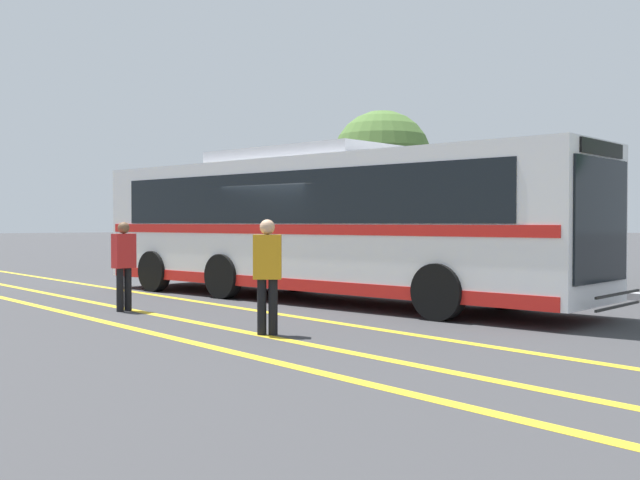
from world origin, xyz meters
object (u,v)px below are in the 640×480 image
at_px(parked_car_0, 226,250).
at_px(parked_car_1, 328,257).
at_px(transit_bus, 320,221).
at_px(pedestrian_1, 124,260).
at_px(parked_car_2, 502,263).
at_px(tree_0, 382,161).
at_px(pedestrian_0, 267,269).

height_order(parked_car_0, parked_car_1, parked_car_0).
height_order(transit_bus, pedestrian_1, transit_bus).
height_order(parked_car_2, tree_0, tree_0).
xyz_separation_m(parked_car_0, parked_car_2, (12.25, -0.04, 0.04)).
xyz_separation_m(pedestrian_0, pedestrian_1, (-4.23, -0.30, -0.02)).
xyz_separation_m(parked_car_0, parked_car_1, (6.16, -0.40, -0.01)).
bearing_deg(parked_car_0, pedestrian_1, -133.33).
bearing_deg(parked_car_2, pedestrian_0, 15.89).
height_order(parked_car_1, pedestrian_1, pedestrian_1).
relative_size(pedestrian_0, pedestrian_1, 1.02).
bearing_deg(parked_car_0, tree_0, -29.06).
height_order(pedestrian_0, tree_0, tree_0).
height_order(pedestrian_0, pedestrian_1, pedestrian_0).
bearing_deg(tree_0, parked_car_2, -29.51).
relative_size(parked_car_1, pedestrian_0, 2.57).
bearing_deg(transit_bus, parked_car_0, -120.97).
bearing_deg(pedestrian_0, parked_car_0, -80.58).
bearing_deg(pedestrian_1, transit_bus, -18.08).
relative_size(transit_bus, tree_0, 2.13).
xyz_separation_m(parked_car_0, pedestrian_1, (9.89, -8.82, 0.30)).
distance_m(parked_car_2, pedestrian_0, 8.69).
distance_m(parked_car_1, pedestrian_1, 9.21).
xyz_separation_m(parked_car_1, parked_car_2, (6.09, 0.36, 0.06)).
bearing_deg(tree_0, pedestrian_1, -63.27).
height_order(parked_car_0, pedestrian_1, pedestrian_1).
height_order(parked_car_0, parked_car_2, parked_car_2).
distance_m(parked_car_0, parked_car_1, 6.17).
relative_size(transit_bus, parked_car_2, 2.72).
distance_m(parked_car_0, parked_car_2, 12.25).
bearing_deg(parked_car_1, tree_0, 27.30).
distance_m(transit_bus, tree_0, 12.98).
xyz_separation_m(transit_bus, tree_0, (-8.00, 9.96, 2.33)).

